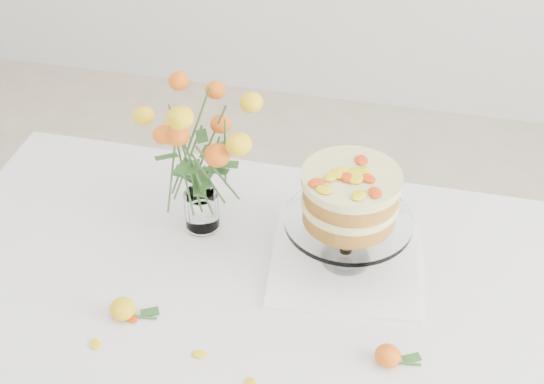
{
  "coord_description": "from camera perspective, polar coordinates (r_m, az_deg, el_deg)",
  "views": [
    {
      "loc": [
        0.19,
        -0.88,
        1.77
      ],
      "look_at": [
        -0.06,
        0.2,
        0.89
      ],
      "focal_mm": 50.0,
      "sensor_mm": 36.0,
      "label": 1
    }
  ],
  "objects": [
    {
      "name": "stray_petal_a",
      "position": [
        1.32,
        -5.51,
        -12.06
      ],
      "size": [
        0.03,
        0.02,
        0.0
      ],
      "primitive_type": "ellipsoid",
      "color": "yellow",
      "rests_on": "table"
    },
    {
      "name": "rose_vase",
      "position": [
        1.42,
        -5.67,
        3.51
      ],
      "size": [
        0.28,
        0.28,
        0.35
      ],
      "rotation": [
        0.0,
        0.0,
        -0.28
      ],
      "color": "white",
      "rests_on": "table"
    },
    {
      "name": "stray_petal_b",
      "position": [
        1.27,
        -1.64,
        -14.25
      ],
      "size": [
        0.03,
        0.02,
        0.0
      ],
      "primitive_type": "ellipsoid",
      "color": "yellow",
      "rests_on": "table"
    },
    {
      "name": "table",
      "position": [
        1.42,
        0.65,
        -12.05
      ],
      "size": [
        1.43,
        0.93,
        0.76
      ],
      "color": "tan",
      "rests_on": "ground"
    },
    {
      "name": "napkin",
      "position": [
        1.47,
        5.51,
        -5.19
      ],
      "size": [
        0.31,
        0.31,
        0.01
      ],
      "primitive_type": "cube",
      "rotation": [
        0.0,
        0.0,
        0.11
      ],
      "color": "white",
      "rests_on": "table"
    },
    {
      "name": "loose_rose_near",
      "position": [
        1.38,
        -11.17,
        -8.62
      ],
      "size": [
        0.08,
        0.05,
        0.04
      ],
      "rotation": [
        0.0,
        0.0,
        0.09
      ],
      "color": "yellow",
      "rests_on": "table"
    },
    {
      "name": "loose_rose_far",
      "position": [
        1.3,
        8.71,
        -12.09
      ],
      "size": [
        0.08,
        0.04,
        0.04
      ],
      "rotation": [
        0.0,
        0.0,
        0.1
      ],
      "color": "orange",
      "rests_on": "table"
    },
    {
      "name": "stray_petal_e",
      "position": [
        1.36,
        -13.15,
        -11.12
      ],
      "size": [
        0.03,
        0.02,
        0.0
      ],
      "primitive_type": "ellipsoid",
      "color": "yellow",
      "rests_on": "table"
    },
    {
      "name": "stray_petal_d",
      "position": [
        1.39,
        -10.48,
        -9.35
      ],
      "size": [
        0.03,
        0.02,
        0.0
      ],
      "primitive_type": "ellipsoid",
      "color": "yellow",
      "rests_on": "table"
    },
    {
      "name": "cake_stand",
      "position": [
        1.37,
        5.88,
        -0.72
      ],
      "size": [
        0.24,
        0.24,
        0.21
      ],
      "rotation": [
        0.0,
        0.0,
        -0.28
      ],
      "color": "white",
      "rests_on": "napkin"
    }
  ]
}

